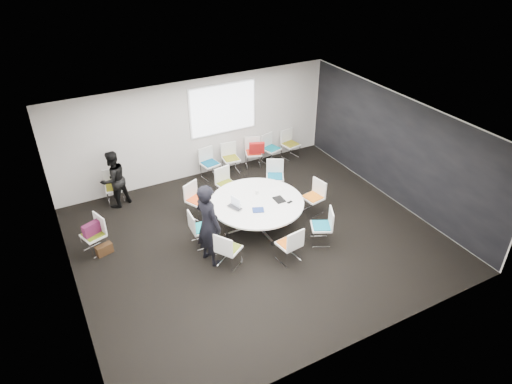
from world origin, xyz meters
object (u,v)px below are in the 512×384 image
chair_ring_b (275,182)px  chair_back_c (253,158)px  chair_back_a (210,169)px  brown_bag (104,249)px  chair_ring_e (201,234)px  chair_back_d (271,154)px  chair_back_b (231,164)px  chair_back_e (290,149)px  chair_ring_d (197,206)px  chair_ring_f (229,255)px  chair_ring_c (227,190)px  chair_ring_a (313,203)px  maroon_bag (92,229)px  chair_person_back (115,193)px  chair_spare_left (95,241)px  laptop (236,206)px  chair_ring_g (289,250)px  chair_ring_h (321,232)px  conference_table (257,208)px  cup (257,192)px  person_main (208,225)px  person_back (114,179)px

chair_ring_b → chair_back_c: (0.15, 1.53, 0.00)m
chair_ring_b → chair_back_a: 1.96m
chair_back_a → brown_bag: (-3.43, -2.04, -0.16)m
chair_ring_e → chair_back_d: 4.36m
chair_back_b → chair_back_e: 2.01m
chair_ring_d → chair_ring_f: bearing=60.6°
chair_ring_c → chair_back_c: bearing=-148.9°
chair_ring_a → chair_ring_c: size_ratio=1.00×
chair_ring_f → maroon_bag: size_ratio=2.20×
chair_person_back → chair_spare_left: bearing=72.7°
chair_ring_a → chair_ring_d: bearing=54.5°
chair_ring_f → chair_person_back: same height
chair_ring_c → chair_back_d: same height
chair_ring_b → chair_back_e: 2.05m
chair_back_a → brown_bag: chair_back_a is taller
chair_back_c → laptop: 3.36m
chair_ring_g → maroon_bag: (-3.66, 2.30, 0.34)m
chair_ring_h → chair_back_c: size_ratio=1.00×
chair_ring_h → chair_back_b: same height
conference_table → chair_ring_b: 1.75m
chair_back_e → chair_ring_a: bearing=58.7°
chair_ring_g → laptop: 1.62m
chair_ring_d → chair_back_e: bearing=177.1°
cup → brown_bag: bearing=173.7°
chair_person_back → person_main: (1.26, -3.33, 0.68)m
chair_ring_a → laptop: chair_ring_a is taller
chair_ring_e → laptop: (0.91, 0.02, 0.47)m
chair_ring_b → chair_ring_d: same height
chair_ring_f → brown_bag: chair_ring_f is taller
chair_ring_b → chair_back_b: (-0.60, 1.50, 0.00)m
cup → brown_bag: (-3.64, 0.40, -0.66)m
chair_ring_h → person_back: person_back is taller
chair_ring_g → person_back: size_ratio=0.57×
conference_table → chair_ring_d: bearing=133.6°
chair_back_d → chair_ring_c: bearing=14.6°
chair_ring_h → person_main: bearing=102.9°
chair_ring_c → chair_back_a: (0.07, 1.27, 0.00)m
person_back → maroon_bag: person_back is taller
chair_ring_g → person_main: person_main is taller
chair_ring_a → person_back: (-4.27, 2.67, 0.49)m
chair_back_a → chair_back_e: (2.66, -0.02, 0.00)m
chair_ring_e → chair_ring_h: bearing=65.9°
conference_table → cup: 0.41m
chair_ring_b → cup: bearing=70.4°
chair_spare_left → cup: size_ratio=9.78×
conference_table → chair_back_b: bearing=77.4°
chair_ring_a → chair_ring_f: (-2.73, -0.84, 0.00)m
chair_ring_f → chair_ring_h: bearing=50.0°
chair_back_e → cup: 3.49m
conference_table → brown_bag: conference_table is taller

